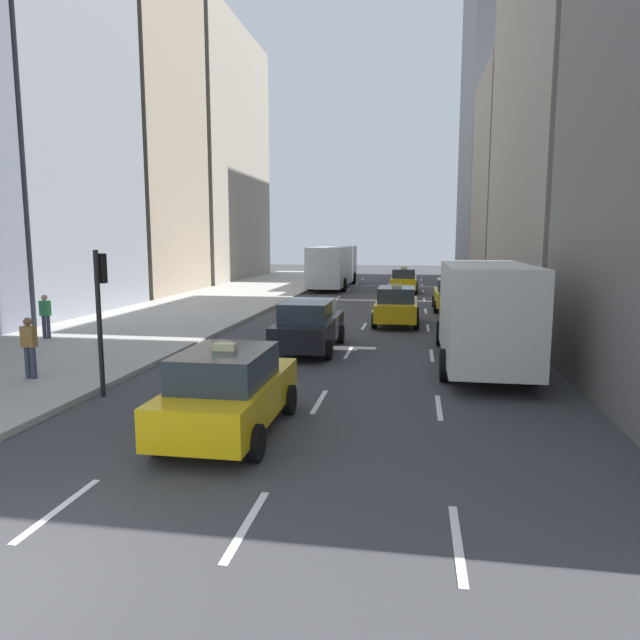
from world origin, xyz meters
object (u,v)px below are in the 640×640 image
box_truck (481,310)px  sedan_black_near (309,325)px  taxi_second (452,294)px  taxi_third (404,280)px  city_bus (334,265)px  taxi_fourth (397,306)px  taxi_lead (229,391)px  pedestrian_mid_block (29,345)px  traffic_light_pole (100,299)px  pedestrian_far_walking (45,314)px

box_truck → sedan_black_near: bearing=165.0°
taxi_second → taxi_third: bearing=105.5°
taxi_third → city_bus: city_bus is taller
taxi_fourth → sedan_black_near: 7.08m
taxi_lead → pedestrian_mid_block: bearing=155.9°
sedan_black_near → city_bus: (-2.81, 25.78, 0.89)m
taxi_fourth → city_bus: size_ratio=0.38×
taxi_lead → taxi_second: size_ratio=1.00×
taxi_fourth → taxi_lead: bearing=-100.4°
taxi_fourth → traffic_light_pole: 14.74m
taxi_second → taxi_fourth: same height
pedestrian_far_walking → taxi_fourth: bearing=27.0°
sedan_black_near → pedestrian_mid_block: bearing=-138.4°
taxi_lead → sedan_black_near: 8.68m
taxi_lead → taxi_fourth: same height
pedestrian_mid_block → taxi_second: bearing=56.2°
city_bus → traffic_light_pole: traffic_light_pole is taller
box_truck → taxi_lead: bearing=-128.0°
pedestrian_mid_block → traffic_light_pole: size_ratio=0.46×
box_truck → pedestrian_mid_block: size_ratio=5.09×
pedestrian_far_walking → taxi_second: bearing=38.2°
taxi_second → sedan_black_near: 13.51m
pedestrian_mid_block → pedestrian_far_walking: size_ratio=1.00×
taxi_second → box_truck: box_truck is taller
city_bus → taxi_second: bearing=-58.1°
taxi_lead → taxi_second: same height
box_truck → traffic_light_pole: size_ratio=2.33×
taxi_lead → sedan_black_near: size_ratio=0.88×
taxi_second → pedestrian_far_walking: 19.92m
taxi_third → pedestrian_mid_block: size_ratio=2.67×
traffic_light_pole → box_truck: bearing=27.6°
box_truck → pedestrian_mid_block: 12.85m
taxi_second → taxi_fourth: 6.43m
taxi_second → traffic_light_pole: size_ratio=1.22×
city_bus → pedestrian_mid_block: (-3.69, -31.55, -0.72)m
taxi_second → sedan_black_near: bearing=-114.5°
taxi_lead → taxi_second: bearing=75.0°
pedestrian_far_walking → traffic_light_pole: bearing=-46.7°
taxi_second → city_bus: (-8.41, 13.49, 0.91)m
sedan_black_near → box_truck: (5.60, -1.50, 0.81)m
box_truck → pedestrian_far_walking: bearing=174.6°
taxi_fourth → pedestrian_far_walking: 14.42m
taxi_fourth → box_truck: 8.53m
taxi_fourth → box_truck: (2.80, -8.01, 0.83)m
traffic_light_pole → city_bus: bearing=88.0°
pedestrian_far_walking → box_truck: bearing=-5.4°
taxi_second → pedestrian_far_walking: (-15.65, -12.32, 0.19)m
city_bus → taxi_third: bearing=-30.9°
taxi_lead → box_truck: box_truck is taller
taxi_third → pedestrian_mid_block: taxi_third is taller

